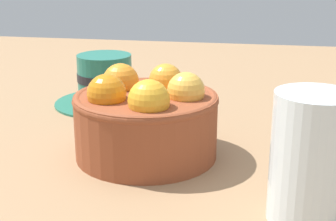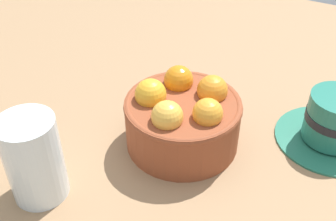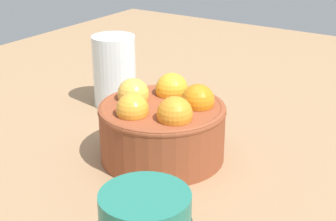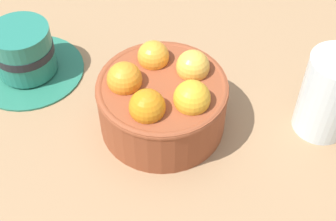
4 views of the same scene
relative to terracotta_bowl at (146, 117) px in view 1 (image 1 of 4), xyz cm
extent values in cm
cube|color=#997551|center=(-0.03, 0.02, -5.88)|extent=(145.30, 118.05, 3.02)
cylinder|color=brown|center=(-0.03, 0.02, -0.95)|extent=(15.31, 15.31, 6.85)
torus|color=brown|center=(-0.03, 0.02, 2.07)|extent=(15.51, 15.51, 1.00)
sphere|color=orange|center=(2.44, -3.49, 3.12)|extent=(4.07, 4.07, 4.07)
sphere|color=gold|center=(4.07, 1.28, 3.12)|extent=(4.17, 4.17, 4.17)
sphere|color=#F0B142|center=(0.03, 4.31, 3.12)|extent=(3.98, 3.98, 3.98)
sphere|color=orange|center=(-4.09, 1.40, 3.12)|extent=(3.82, 3.82, 3.82)
sphere|color=orange|center=(-2.60, -3.42, 3.12)|extent=(4.10, 4.10, 4.10)
cylinder|color=#267058|center=(-17.91, -10.21, -4.07)|extent=(14.88, 14.88, 0.60)
cylinder|color=#237260|center=(-17.91, -10.21, -0.42)|extent=(7.84, 7.84, 6.70)
cylinder|color=black|center=(-17.91, -10.21, -0.24)|extent=(8.00, 8.00, 1.21)
cylinder|color=silver|center=(10.85, 16.12, 1.07)|extent=(6.59, 6.59, 10.88)
camera|label=1|loc=(48.78, 11.40, 16.71)|focal=52.64mm
camera|label=2|loc=(-18.61, 38.28, 33.74)|focal=43.67mm
camera|label=3|loc=(-47.19, -31.65, 25.50)|focal=54.64mm
camera|label=4|loc=(33.21, -21.04, 42.48)|focal=52.29mm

